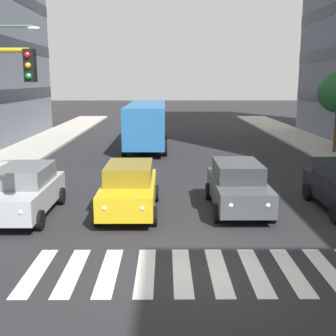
# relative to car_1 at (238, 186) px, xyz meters

# --- Properties ---
(ground_plane) EXTENTS (180.00, 180.00, 0.00)m
(ground_plane) POSITION_rel_car_1_xyz_m (1.75, 5.25, -0.89)
(ground_plane) COLOR #262628
(crosswalk_markings) EXTENTS (8.55, 2.80, 0.01)m
(crosswalk_markings) POSITION_rel_car_1_xyz_m (1.75, 5.25, -0.88)
(crosswalk_markings) COLOR silver
(crosswalk_markings) RESTS_ON ground_plane
(car_1) EXTENTS (2.02, 4.44, 1.72)m
(car_1) POSITION_rel_car_1_xyz_m (0.00, 0.00, 0.00)
(car_1) COLOR #474C51
(car_1) RESTS_ON ground_plane
(car_2) EXTENTS (2.02, 4.44, 1.72)m
(car_2) POSITION_rel_car_1_xyz_m (3.89, 0.31, 0.00)
(car_2) COLOR gold
(car_2) RESTS_ON ground_plane
(car_3) EXTENTS (2.02, 4.44, 1.72)m
(car_3) POSITION_rel_car_1_xyz_m (7.45, 0.69, 0.00)
(car_3) COLOR #B2B7BC
(car_3) RESTS_ON ground_plane
(bus_behind_traffic) EXTENTS (2.78, 10.50, 3.00)m
(bus_behind_traffic) POSITION_rel_car_1_xyz_m (3.89, -15.00, 0.97)
(bus_behind_traffic) COLOR #286BAD
(bus_behind_traffic) RESTS_ON ground_plane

